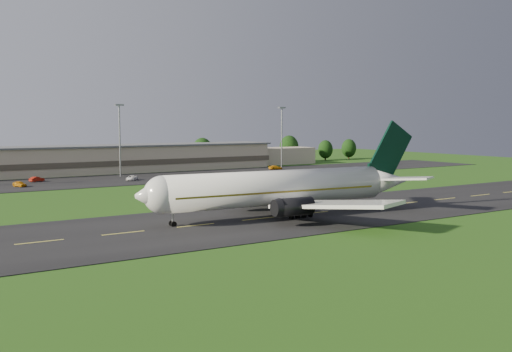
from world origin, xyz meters
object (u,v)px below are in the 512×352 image
terminal (107,159)px  service_vehicle_b (37,179)px  service_vehicle_a (20,184)px  service_vehicle_c (132,178)px  light_mast_centre (120,131)px  service_vehicle_d (276,167)px  airliner (281,188)px  light_mast_east (282,130)px

terminal → service_vehicle_b: (-24.21, -18.21, -3.24)m
terminal → service_vehicle_a: 41.31m
service_vehicle_a → service_vehicle_c: bearing=-20.8°
light_mast_centre → service_vehicle_a: bearing=-157.3°
service_vehicle_a → service_vehicle_d: 79.73m
service_vehicle_b → terminal: bearing=-81.1°
light_mast_centre → service_vehicle_a: light_mast_centre is taller
service_vehicle_c → terminal: bearing=122.7°
terminal → service_vehicle_c: terminal is taller
terminal → light_mast_centre: bearing=-95.0°
service_vehicle_b → service_vehicle_d: size_ratio=0.86×
airliner → service_vehicle_c: size_ratio=11.21×
service_vehicle_c → service_vehicle_d: (51.53, 8.62, 0.02)m
terminal → service_vehicle_d: size_ratio=31.98×
light_mast_east → terminal: bearing=163.2°
airliner → service_vehicle_d: (51.36, 77.12, -3.90)m
light_mast_centre → service_vehicle_a: 33.27m
airliner → service_vehicle_a: size_ratio=12.94×
service_vehicle_c → light_mast_centre: bearing=122.8°
light_mast_east → service_vehicle_c: 58.37m
light_mast_east → service_vehicle_d: light_mast_east is taller
light_mast_centre → service_vehicle_c: size_ratio=4.45×
service_vehicle_a → service_vehicle_b: service_vehicle_a is taller
service_vehicle_b → service_vehicle_c: 23.85m
light_mast_east → service_vehicle_a: (-83.63, -12.00, -11.96)m
service_vehicle_d → service_vehicle_c: bearing=107.0°
airliner → light_mast_east: 97.91m
light_mast_east → service_vehicle_b: bearing=-178.5°
light_mast_east → service_vehicle_a: 85.33m
light_mast_centre → service_vehicle_d: light_mast_centre is taller
service_vehicle_b → service_vehicle_a: bearing=121.7°
service_vehicle_a → service_vehicle_d: bearing=-15.2°
light_mast_centre → service_vehicle_c: bearing=-94.7°
light_mast_centre → service_vehicle_d: size_ratio=4.49×
light_mast_east → light_mast_centre: bearing=180.0°
service_vehicle_b → light_mast_centre: bearing=-112.9°
service_vehicle_a → service_vehicle_b: size_ratio=1.01×
light_mast_centre → service_vehicle_b: 25.85m
terminal → service_vehicle_d: terminal is taller
airliner → service_vehicle_c: airliner is taller
light_mast_east → service_vehicle_b: (-77.81, -2.02, -11.99)m
light_mast_east → service_vehicle_d: 13.10m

